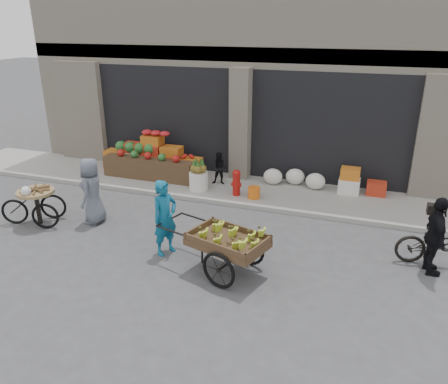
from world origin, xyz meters
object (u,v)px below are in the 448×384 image
(cyclist, at_px, (435,236))
(pineapple_bin, at_px, (199,181))
(fire_hydrant, at_px, (236,181))
(vendor_woman, at_px, (165,218))
(vendor_grey, at_px, (92,191))
(banana_cart, at_px, (225,238))
(bicycle, at_px, (442,244))
(tricycle_cart, at_px, (37,201))
(orange_bucket, at_px, (254,193))
(seated_person, at_px, (220,168))

(cyclist, bearing_deg, pineapple_bin, 57.64)
(fire_hydrant, distance_m, cyclist, 5.12)
(vendor_woman, height_order, vendor_grey, vendor_grey)
(banana_cart, distance_m, vendor_grey, 3.81)
(vendor_grey, bearing_deg, bicycle, 84.63)
(fire_hydrant, xyz_separation_m, tricycle_cart, (-3.93, -2.96, 0.06))
(pineapple_bin, bearing_deg, cyclist, -22.34)
(vendor_grey, bearing_deg, fire_hydrant, 122.07)
(tricycle_cart, xyz_separation_m, cyclist, (8.51, 0.68, 0.20))
(orange_bucket, relative_size, bicycle, 0.19)
(seated_person, xyz_separation_m, cyclist, (5.28, -2.93, 0.18))
(banana_cart, xyz_separation_m, cyclist, (3.67, 1.25, 0.05))
(vendor_grey, height_order, cyclist, vendor_grey)
(seated_person, xyz_separation_m, tricycle_cart, (-3.23, -3.61, -0.02))
(vendor_woman, bearing_deg, orange_bucket, 7.45)
(vendor_woman, relative_size, tricycle_cart, 1.09)
(orange_bucket, relative_size, banana_cart, 0.13)
(tricycle_cart, height_order, vendor_grey, vendor_grey)
(tricycle_cart, distance_m, bicycle, 8.77)
(seated_person, height_order, tricycle_cart, seated_person)
(pineapple_bin, xyz_separation_m, tricycle_cart, (-2.83, -3.01, 0.20))
(tricycle_cart, relative_size, vendor_grey, 0.92)
(fire_hydrant, distance_m, banana_cart, 3.66)
(vendor_woman, height_order, tricycle_cart, vendor_woman)
(pineapple_bin, xyz_separation_m, orange_bucket, (1.60, -0.10, -0.10))
(banana_cart, bearing_deg, fire_hydrant, 121.12)
(fire_hydrant, xyz_separation_m, seated_person, (-0.70, 0.65, 0.08))
(vendor_grey, height_order, bicycle, vendor_grey)
(seated_person, distance_m, banana_cart, 4.49)
(orange_bucket, distance_m, banana_cart, 3.54)
(orange_bucket, xyz_separation_m, vendor_grey, (-3.24, -2.40, 0.52))
(seated_person, relative_size, bicycle, 0.54)
(fire_hydrant, bearing_deg, seated_person, 137.12)
(pineapple_bin, bearing_deg, orange_bucket, -3.58)
(banana_cart, bearing_deg, vendor_grey, -179.91)
(tricycle_cart, distance_m, vendor_grey, 1.31)
(seated_person, distance_m, tricycle_cart, 4.84)
(vendor_woman, bearing_deg, pineapple_bin, 35.32)
(vendor_grey, bearing_deg, orange_bucket, 116.80)
(orange_bucket, height_order, bicycle, bicycle)
(seated_person, bearing_deg, pineapple_bin, -133.69)
(pineapple_bin, relative_size, cyclist, 0.34)
(vendor_grey, bearing_deg, seated_person, 136.92)
(vendor_woman, xyz_separation_m, cyclist, (5.06, 0.94, -0.02))
(bicycle, bearing_deg, tricycle_cart, 87.01)
(bicycle, bearing_deg, pineapple_bin, 61.77)
(orange_bucket, bearing_deg, tricycle_cart, -146.71)
(bicycle, height_order, cyclist, cyclist)
(vendor_grey, xyz_separation_m, bicycle, (7.52, 0.56, -0.34))
(pineapple_bin, relative_size, tricycle_cart, 0.36)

